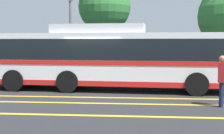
# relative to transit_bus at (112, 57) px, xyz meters

# --- Properties ---
(ground_plane) EXTENTS (220.00, 220.00, 0.00)m
(ground_plane) POSITION_rel_transit_bus_xyz_m (-0.75, -0.33, -1.55)
(ground_plane) COLOR #262628
(lane_strip_0) EXTENTS (32.24, 0.20, 0.01)m
(lane_strip_0) POSITION_rel_transit_bus_xyz_m (0.02, -2.20, -1.55)
(lane_strip_0) COLOR gold
(lane_strip_0) RESTS_ON ground_plane
(lane_strip_1) EXTENTS (32.24, 0.20, 0.01)m
(lane_strip_1) POSITION_rel_transit_bus_xyz_m (0.02, -3.40, -1.55)
(lane_strip_1) COLOR gold
(lane_strip_1) RESTS_ON ground_plane
(lane_strip_2) EXTENTS (32.24, 0.20, 0.01)m
(lane_strip_2) POSITION_rel_transit_bus_xyz_m (0.02, -5.33, -1.55)
(lane_strip_2) COLOR gold
(lane_strip_2) RESTS_ON ground_plane
(curb_strip) EXTENTS (40.24, 0.36, 0.15)m
(curb_strip) POSITION_rel_transit_bus_xyz_m (0.02, 5.29, -1.47)
(curb_strip) COLOR #99999E
(curb_strip) RESTS_ON ground_plane
(transit_bus) EXTENTS (12.67, 3.30, 3.09)m
(transit_bus) POSITION_rel_transit_bus_xyz_m (0.00, 0.00, 0.00)
(transit_bus) COLOR white
(transit_bus) RESTS_ON ground_plane
(parked_car_1) EXTENTS (4.10, 2.04, 1.36)m
(parked_car_1) POSITION_rel_transit_bus_xyz_m (-6.68, 3.87, -0.85)
(parked_car_1) COLOR black
(parked_car_1) RESTS_ON ground_plane
(pedestrian_1) EXTENTS (0.37, 0.47, 1.81)m
(pedestrian_1) POSITION_rel_transit_bus_xyz_m (4.20, -3.64, -0.51)
(pedestrian_1) COLOR #191E38
(pedestrian_1) RESTS_ON ground_plane
(street_lamp) EXTENTS (0.50, 0.50, 5.58)m
(street_lamp) POSITION_rel_transit_bus_xyz_m (-3.48, 6.74, 2.55)
(street_lamp) COLOR #59595E
(street_lamp) RESTS_ON ground_plane
(tree_1) EXTENTS (4.00, 4.00, 6.95)m
(tree_1) POSITION_rel_transit_bus_xyz_m (-1.36, 9.25, 3.39)
(tree_1) COLOR #513823
(tree_1) RESTS_ON ground_plane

